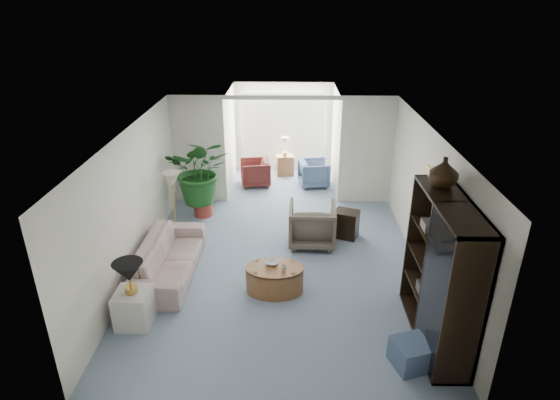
{
  "coord_description": "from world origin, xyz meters",
  "views": [
    {
      "loc": [
        0.16,
        -7.03,
        4.52
      ],
      "look_at": [
        0.0,
        0.6,
        1.1
      ],
      "focal_mm": 29.75,
      "sensor_mm": 36.0,
      "label": 1
    }
  ],
  "objects_px": {
    "wingback_chair": "(312,225)",
    "plant_pot": "(203,208)",
    "cabinet_urn": "(444,172)",
    "side_table_dark": "(346,224)",
    "coffee_cup": "(284,268)",
    "table_lamp": "(128,272)",
    "entertainment_cabinet": "(441,273)",
    "sofa": "(169,257)",
    "sunroom_table": "(285,165)",
    "coffee_bowl": "(272,263)",
    "framed_picture": "(432,185)",
    "sunroom_chair_blue": "(314,173)",
    "coffee_table": "(275,279)",
    "end_table": "(134,308)",
    "sunroom_chair_maroon": "(255,173)",
    "ottoman": "(411,354)",
    "floor_lamp": "(171,179)"
  },
  "relations": [
    {
      "from": "framed_picture",
      "to": "coffee_cup",
      "type": "xyz_separation_m",
      "value": [
        -2.37,
        -0.62,
        -1.2
      ]
    },
    {
      "from": "sofa",
      "to": "table_lamp",
      "type": "height_order",
      "value": "table_lamp"
    },
    {
      "from": "coffee_table",
      "to": "coffee_cup",
      "type": "height_order",
      "value": "coffee_cup"
    },
    {
      "from": "plant_pot",
      "to": "table_lamp",
      "type": "bearing_deg",
      "value": -95.8
    },
    {
      "from": "table_lamp",
      "to": "entertainment_cabinet",
      "type": "bearing_deg",
      "value": -2.39
    },
    {
      "from": "side_table_dark",
      "to": "table_lamp",
      "type": "bearing_deg",
      "value": -140.92
    },
    {
      "from": "ottoman",
      "to": "sunroom_table",
      "type": "distance_m",
      "value": 7.23
    },
    {
      "from": "sofa",
      "to": "ottoman",
      "type": "xyz_separation_m",
      "value": [
        3.69,
        -2.12,
        -0.14
      ]
    },
    {
      "from": "table_lamp",
      "to": "side_table_dark",
      "type": "relative_size",
      "value": 0.79
    },
    {
      "from": "sofa",
      "to": "coffee_bowl",
      "type": "distance_m",
      "value": 1.84
    },
    {
      "from": "entertainment_cabinet",
      "to": "sunroom_chair_blue",
      "type": "height_order",
      "value": "entertainment_cabinet"
    },
    {
      "from": "wingback_chair",
      "to": "plant_pot",
      "type": "bearing_deg",
      "value": -25.58
    },
    {
      "from": "wingback_chair",
      "to": "plant_pot",
      "type": "xyz_separation_m",
      "value": [
        -2.35,
        1.22,
        -0.25
      ]
    },
    {
      "from": "cabinet_urn",
      "to": "coffee_cup",
      "type": "bearing_deg",
      "value": 168.04
    },
    {
      "from": "end_table",
      "to": "table_lamp",
      "type": "relative_size",
      "value": 1.25
    },
    {
      "from": "cabinet_urn",
      "to": "side_table_dark",
      "type": "bearing_deg",
      "value": 110.44
    },
    {
      "from": "wingback_chair",
      "to": "sunroom_table",
      "type": "height_order",
      "value": "wingback_chair"
    },
    {
      "from": "table_lamp",
      "to": "framed_picture",
      "type": "bearing_deg",
      "value": 17.0
    },
    {
      "from": "wingback_chair",
      "to": "plant_pot",
      "type": "distance_m",
      "value": 2.66
    },
    {
      "from": "coffee_table",
      "to": "coffee_bowl",
      "type": "relative_size",
      "value": 4.24
    },
    {
      "from": "coffee_bowl",
      "to": "plant_pot",
      "type": "height_order",
      "value": "coffee_bowl"
    },
    {
      "from": "entertainment_cabinet",
      "to": "sunroom_table",
      "type": "bearing_deg",
      "value": 108.77
    },
    {
      "from": "sofa",
      "to": "wingback_chair",
      "type": "height_order",
      "value": "wingback_chair"
    },
    {
      "from": "end_table",
      "to": "wingback_chair",
      "type": "distance_m",
      "value": 3.68
    },
    {
      "from": "coffee_cup",
      "to": "table_lamp",
      "type": "bearing_deg",
      "value": -160.62
    },
    {
      "from": "coffee_cup",
      "to": "entertainment_cabinet",
      "type": "relative_size",
      "value": 0.05
    },
    {
      "from": "entertainment_cabinet",
      "to": "coffee_cup",
      "type": "bearing_deg",
      "value": 156.0
    },
    {
      "from": "side_table_dark",
      "to": "plant_pot",
      "type": "bearing_deg",
      "value": 163.18
    },
    {
      "from": "floor_lamp",
      "to": "entertainment_cabinet",
      "type": "distance_m",
      "value": 5.2
    },
    {
      "from": "framed_picture",
      "to": "wingback_chair",
      "type": "height_order",
      "value": "framed_picture"
    },
    {
      "from": "framed_picture",
      "to": "sunroom_chair_blue",
      "type": "bearing_deg",
      "value": 112.1
    },
    {
      "from": "coffee_cup",
      "to": "entertainment_cabinet",
      "type": "xyz_separation_m",
      "value": [
        2.14,
        -0.95,
        0.56
      ]
    },
    {
      "from": "end_table",
      "to": "ottoman",
      "type": "height_order",
      "value": "end_table"
    },
    {
      "from": "floor_lamp",
      "to": "ottoman",
      "type": "height_order",
      "value": "floor_lamp"
    },
    {
      "from": "table_lamp",
      "to": "coffee_table",
      "type": "height_order",
      "value": "table_lamp"
    },
    {
      "from": "coffee_bowl",
      "to": "sunroom_chair_maroon",
      "type": "height_order",
      "value": "sunroom_chair_maroon"
    },
    {
      "from": "end_table",
      "to": "coffee_bowl",
      "type": "bearing_deg",
      "value": 25.98
    },
    {
      "from": "table_lamp",
      "to": "entertainment_cabinet",
      "type": "distance_m",
      "value": 4.35
    },
    {
      "from": "cabinet_urn",
      "to": "sunroom_table",
      "type": "distance_m",
      "value": 6.64
    },
    {
      "from": "table_lamp",
      "to": "coffee_bowl",
      "type": "relative_size",
      "value": 1.96
    },
    {
      "from": "end_table",
      "to": "side_table_dark",
      "type": "height_order",
      "value": "side_table_dark"
    },
    {
      "from": "sofa",
      "to": "sunroom_table",
      "type": "xyz_separation_m",
      "value": [
        1.95,
        4.9,
        -0.05
      ]
    },
    {
      "from": "ottoman",
      "to": "plant_pot",
      "type": "height_order",
      "value": "ottoman"
    },
    {
      "from": "wingback_chair",
      "to": "entertainment_cabinet",
      "type": "relative_size",
      "value": 0.43
    },
    {
      "from": "table_lamp",
      "to": "wingback_chair",
      "type": "height_order",
      "value": "table_lamp"
    },
    {
      "from": "framed_picture",
      "to": "end_table",
      "type": "distance_m",
      "value": 4.99
    },
    {
      "from": "sofa",
      "to": "coffee_table",
      "type": "relative_size",
      "value": 2.33
    },
    {
      "from": "framed_picture",
      "to": "sofa",
      "type": "height_order",
      "value": "framed_picture"
    },
    {
      "from": "coffee_cup",
      "to": "cabinet_urn",
      "type": "distance_m",
      "value": 2.85
    },
    {
      "from": "sunroom_chair_maroon",
      "to": "sofa",
      "type": "bearing_deg",
      "value": -25.05
    }
  ]
}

